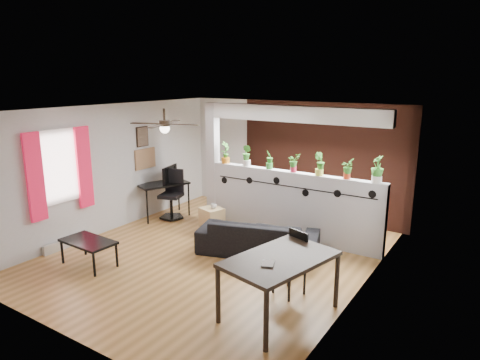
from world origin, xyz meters
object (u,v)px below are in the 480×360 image
object	(u,v)px
potted_plant_3	(294,162)
sofa	(258,237)
cup	(214,206)
office_chair	(172,198)
potted_plant_5	(347,168)
folding_chair	(294,257)
potted_plant_2	(269,159)
ceiling_fan	(165,125)
potted_plant_6	(377,168)
coffee_table	(88,243)
cube_shelf	(212,220)
potted_plant_4	(320,163)
computer_desk	(163,186)
potted_plant_0	(225,152)
potted_plant_1	(247,155)
dining_table	(280,263)

from	to	relation	value
potted_plant_3	sofa	bearing A→B (deg)	-100.89
cup	office_chair	xyz separation A→B (m)	(-1.35, 0.27, -0.09)
potted_plant_5	cup	bearing A→B (deg)	-166.81
potted_plant_3	cup	bearing A→B (deg)	-158.11
potted_plant_5	folding_chair	world-z (taller)	potted_plant_5
potted_plant_2	office_chair	world-z (taller)	potted_plant_2
ceiling_fan	cup	distance (m)	2.13
potted_plant_6	cup	bearing A→B (deg)	-169.03
folding_chair	coffee_table	distance (m)	3.48
office_chair	ceiling_fan	bearing A→B (deg)	-50.36
potted_plant_5	sofa	xyz separation A→B (m)	(-1.24, -0.99, -1.24)
cube_shelf	cup	world-z (taller)	cup
cube_shelf	coffee_table	size ratio (longest dim) A/B	0.54
potted_plant_4	computer_desk	distance (m)	3.70
cup	coffee_table	world-z (taller)	cup
potted_plant_6	potted_plant_3	bearing A→B (deg)	180.00
potted_plant_5	coffee_table	world-z (taller)	potted_plant_5
potted_plant_2	cube_shelf	distance (m)	1.73
sofa	office_chair	xyz separation A→B (m)	(-2.63, 0.66, 0.18)
ceiling_fan	sofa	xyz separation A→B (m)	(1.41, 0.81, -2.01)
cube_shelf	office_chair	world-z (taller)	office_chair
cup	folding_chair	xyz separation A→B (m)	(2.46, -1.37, -0.01)
potted_plant_0	potted_plant_1	distance (m)	0.53
potted_plant_2	potted_plant_5	bearing A→B (deg)	0.00
potted_plant_0	cube_shelf	distance (m)	1.46
potted_plant_0	dining_table	distance (m)	3.85
potted_plant_4	cup	world-z (taller)	potted_plant_4
potted_plant_2	potted_plant_4	xyz separation A→B (m)	(1.05, 0.00, 0.03)
dining_table	folding_chair	xyz separation A→B (m)	(-0.11, 0.66, -0.18)
potted_plant_3	cube_shelf	bearing A→B (deg)	-158.76
potted_plant_0	cup	size ratio (longest dim) A/B	3.81
cube_shelf	computer_desk	distance (m)	1.61
sofa	dining_table	size ratio (longest dim) A/B	1.21
potted_plant_3	coffee_table	bearing A→B (deg)	-128.09
potted_plant_0	potted_plant_6	world-z (taller)	potted_plant_6
potted_plant_6	computer_desk	size ratio (longest dim) A/B	0.39
ceiling_fan	cup	world-z (taller)	ceiling_fan
potted_plant_2	cup	bearing A→B (deg)	-147.97
office_chair	coffee_table	bearing A→B (deg)	-79.78
potted_plant_2	potted_plant_1	bearing A→B (deg)	180.00
potted_plant_2	potted_plant_3	distance (m)	0.53
potted_plant_0	potted_plant_2	size ratio (longest dim) A/B	1.24
computer_desk	coffee_table	distance (m)	2.74
potted_plant_0	folding_chair	size ratio (longest dim) A/B	0.49
dining_table	potted_plant_6	bearing A→B (deg)	79.61
ceiling_fan	computer_desk	distance (m)	2.59
potted_plant_1	computer_desk	world-z (taller)	potted_plant_1
cube_shelf	cup	size ratio (longest dim) A/B	4.27
folding_chair	potted_plant_3	bearing A→B (deg)	116.63
potted_plant_1	potted_plant_5	size ratio (longest dim) A/B	1.22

